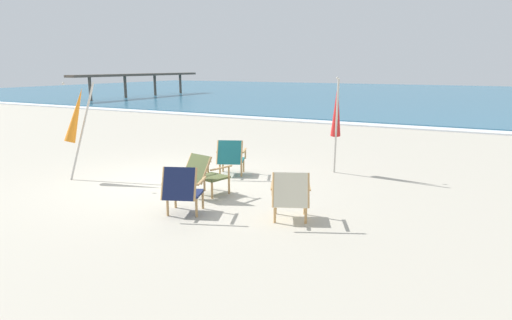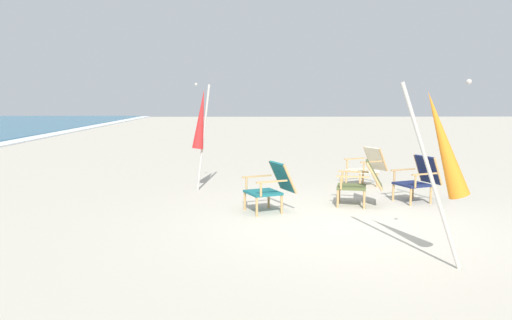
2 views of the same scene
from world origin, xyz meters
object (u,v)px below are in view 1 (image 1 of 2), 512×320
beach_chair_back_left (205,173)px  beach_chair_far_center (231,157)px  beach_chair_front_left (182,189)px  umbrella_furled_red (337,111)px  beach_chair_mid_center (291,195)px  umbrella_furled_orange (76,116)px

beach_chair_back_left → beach_chair_far_center: 1.59m
beach_chair_back_left → beach_chair_front_left: 1.14m
beach_chair_far_center → umbrella_furled_red: 2.49m
beach_chair_mid_center → umbrella_furled_red: bearing=97.4°
beach_chair_front_left → beach_chair_mid_center: 1.72m
umbrella_furled_orange → beach_chair_far_center: bearing=31.3°
beach_chair_front_left → umbrella_furled_orange: umbrella_furled_orange is taller
beach_chair_far_center → umbrella_furled_red: bearing=34.5°
beach_chair_back_left → beach_chair_front_left: (0.32, -1.09, 0.01)m
beach_chair_mid_center → umbrella_furled_orange: umbrella_furled_orange is taller
beach_chair_front_left → umbrella_furled_red: umbrella_furled_red is taller
beach_chair_mid_center → umbrella_furled_red: size_ratio=0.42×
beach_chair_far_center → umbrella_furled_red: umbrella_furled_red is taller
beach_chair_far_center → umbrella_furled_orange: umbrella_furled_orange is taller
beach_chair_back_left → beach_chair_front_left: size_ratio=1.02×
beach_chair_back_left → beach_chair_far_center: (-0.38, 1.54, 0.00)m
umbrella_furled_red → beach_chair_front_left: bearing=-106.9°
umbrella_furled_red → umbrella_furled_orange: size_ratio=1.04×
beach_chair_front_left → beach_chair_far_center: size_ratio=0.95×
beach_chair_mid_center → beach_chair_far_center: 3.16m
beach_chair_mid_center → umbrella_furled_orange: bearing=174.8°
beach_chair_mid_center → umbrella_furled_red: umbrella_furled_red is taller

